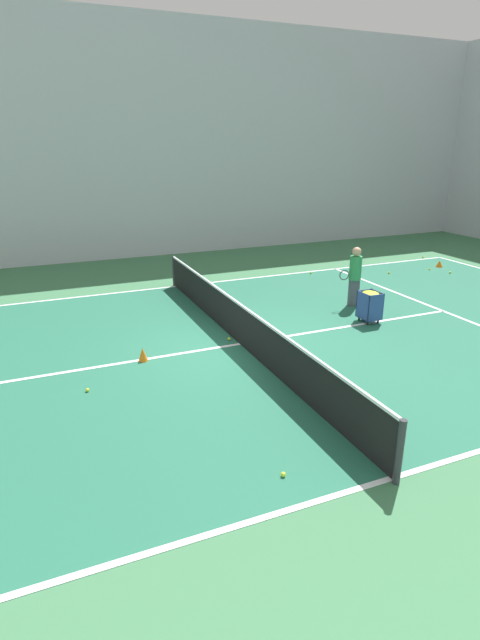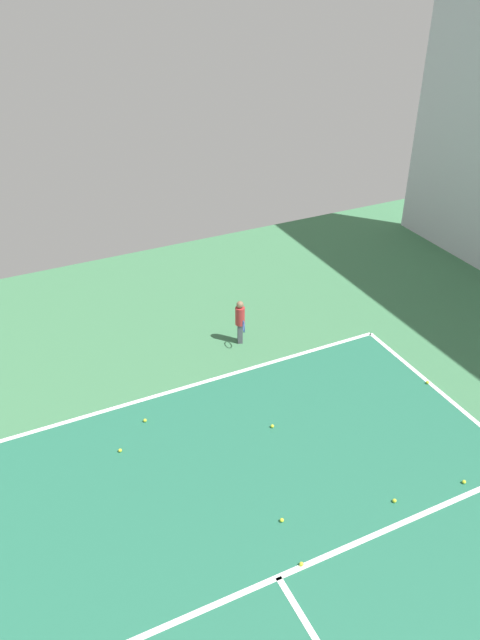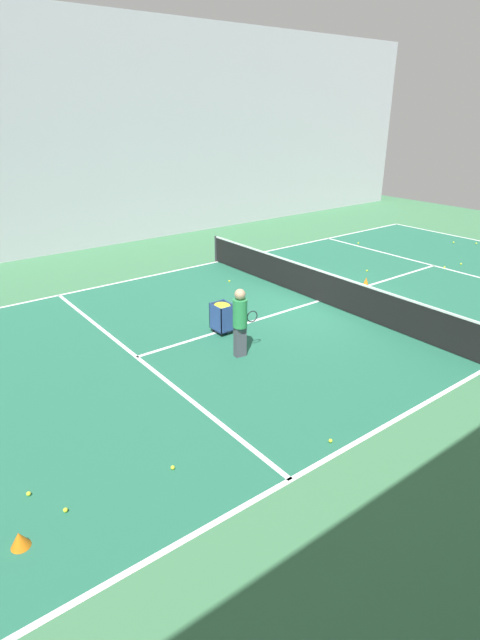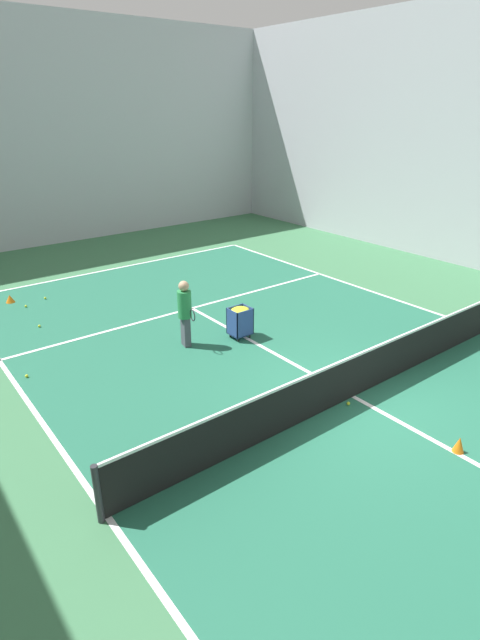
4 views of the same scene
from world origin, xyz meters
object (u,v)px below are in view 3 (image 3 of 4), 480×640
Objects in this scene: training_cone_1 at (366,282)px; training_cone_0 at (20,540)px; tennis_net at (319,285)px; coach_at_net at (240,318)px; ball_cart at (222,312)px.

training_cone_0 is at bearing 108.81° from training_cone_1.
coach_at_net is (-1.41, 4.05, 0.44)m from tennis_net.
training_cone_1 reaches higher than training_cone_0.
tennis_net reaches higher than ball_cart.
coach_at_net reaches higher than training_cone_1.
coach_at_net is 6.50m from training_cone_1.
tennis_net is at bearing 91.34° from training_cone_1.
coach_at_net is at bearing 161.57° from ball_cart.
coach_at_net reaches higher than tennis_net.
ball_cart reaches higher than training_cone_1.
training_cone_0 is at bearing -146.00° from coach_at_net.
coach_at_net is 6.29m from training_cone_0.
training_cone_0 is at bearing 112.47° from tennis_net.
tennis_net is 4.31m from coach_at_net.
ball_cart is at bearing 91.47° from tennis_net.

